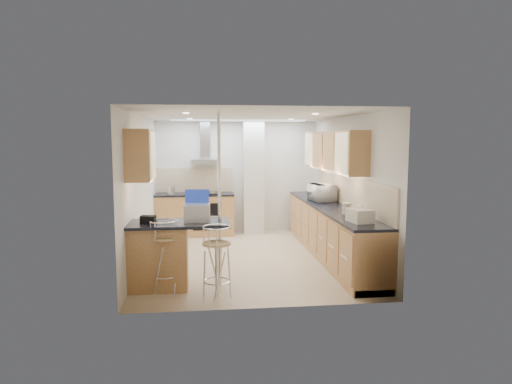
{
  "coord_description": "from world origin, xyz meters",
  "views": [
    {
      "loc": [
        -0.75,
        -7.85,
        2.11
      ],
      "look_at": [
        0.18,
        0.2,
        1.16
      ],
      "focal_mm": 32.0,
      "sensor_mm": 36.0,
      "label": 1
    }
  ],
  "objects": [
    {
      "name": "bread_bin",
      "position": [
        1.47,
        -1.64,
        1.01
      ],
      "size": [
        0.34,
        0.4,
        0.19
      ],
      "primitive_type": "cube",
      "rotation": [
        0.0,
        0.0,
        0.17
      ],
      "color": "beige",
      "rests_on": "right_counter"
    },
    {
      "name": "bar_stool_end",
      "position": [
        -0.59,
        -1.93,
        0.49
      ],
      "size": [
        0.55,
        0.55,
        0.97
      ],
      "primitive_type": null,
      "rotation": [
        0.0,
        0.0,
        0.96
      ],
      "color": "tan",
      "rests_on": "ground"
    },
    {
      "name": "right_counter",
      "position": [
        1.5,
        0.0,
        0.46
      ],
      "size": [
        0.63,
        4.4,
        0.92
      ],
      "color": "#9F613F",
      "rests_on": "ground"
    },
    {
      "name": "bag",
      "position": [
        -1.52,
        -1.49,
        0.99
      ],
      "size": [
        0.22,
        0.17,
        0.11
      ],
      "primitive_type": "cube",
      "rotation": [
        0.0,
        0.0,
        -0.16
      ],
      "color": "black",
      "rests_on": "peninsula"
    },
    {
      "name": "ground",
      "position": [
        0.0,
        0.0,
        0.0
      ],
      "size": [
        4.8,
        4.8,
        0.0
      ],
      "primitive_type": "plane",
      "color": "beige",
      "rests_on": "ground"
    },
    {
      "name": "laptop",
      "position": [
        -0.85,
        -1.44,
        1.06
      ],
      "size": [
        0.37,
        0.28,
        0.25
      ],
      "primitive_type": "cube",
      "rotation": [
        0.0,
        0.0,
        -0.04
      ],
      "color": "#A9ABB1",
      "rests_on": "peninsula"
    },
    {
      "name": "jar_b",
      "position": [
        1.61,
        1.08,
        0.99
      ],
      "size": [
        0.14,
        0.14,
        0.14
      ],
      "primitive_type": "cylinder",
      "rotation": [
        0.0,
        0.0,
        0.29
      ],
      "color": "beige",
      "rests_on": "right_counter"
    },
    {
      "name": "jar_a",
      "position": [
        1.56,
        1.13,
        1.02
      ],
      "size": [
        0.13,
        0.13,
        0.2
      ],
      "primitive_type": "cylinder",
      "rotation": [
        0.0,
        0.0,
        -0.1
      ],
      "color": "beige",
      "rests_on": "right_counter"
    },
    {
      "name": "kettle",
      "position": [
        -1.44,
        1.95,
        1.02
      ],
      "size": [
        0.16,
        0.16,
        0.19
      ],
      "primitive_type": "cylinder",
      "color": "#A9ACAD",
      "rests_on": "back_counter"
    },
    {
      "name": "microwave",
      "position": [
        1.5,
        0.6,
        1.08
      ],
      "size": [
        0.48,
        0.64,
        0.32
      ],
      "primitive_type": "imported",
      "rotation": [
        0.0,
        0.0,
        1.71
      ],
      "color": "white",
      "rests_on": "right_counter"
    },
    {
      "name": "back_counter",
      "position": [
        -0.95,
        2.1,
        0.46
      ],
      "size": [
        1.7,
        0.63,
        0.92
      ],
      "color": "#9F613F",
      "rests_on": "ground"
    },
    {
      "name": "jar_c",
      "position": [
        1.49,
        -0.93,
        1.01
      ],
      "size": [
        0.14,
        0.14,
        0.18
      ],
      "primitive_type": "cylinder",
      "rotation": [
        0.0,
        0.0,
        -0.03
      ],
      "color": "beige",
      "rests_on": "right_counter"
    },
    {
      "name": "bar_stool_near",
      "position": [
        -1.3,
        -1.61,
        0.5
      ],
      "size": [
        0.53,
        0.53,
        1.01
      ],
      "primitive_type": null,
      "rotation": [
        0.0,
        0.0,
        0.37
      ],
      "color": "tan",
      "rests_on": "ground"
    },
    {
      "name": "peninsula",
      "position": [
        -1.12,
        -1.45,
        0.48
      ],
      "size": [
        1.47,
        0.72,
        0.94
      ],
      "color": "#9F613F",
      "rests_on": "ground"
    },
    {
      "name": "room_shell",
      "position": [
        0.32,
        0.38,
        1.54
      ],
      "size": [
        3.64,
        4.84,
        2.51
      ],
      "color": "silver",
      "rests_on": "ground"
    },
    {
      "name": "jar_d",
      "position": [
        1.69,
        -0.97,
        0.99
      ],
      "size": [
        0.11,
        0.11,
        0.14
      ],
      "primitive_type": "cylinder",
      "rotation": [
        0.0,
        0.0,
        -0.13
      ],
      "color": "white",
      "rests_on": "right_counter"
    }
  ]
}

